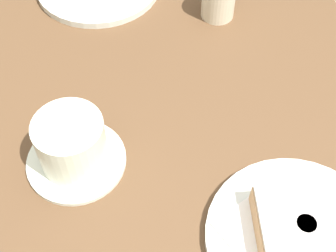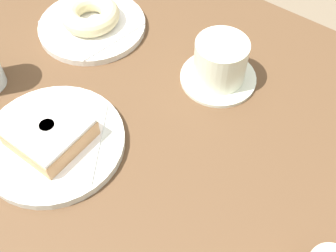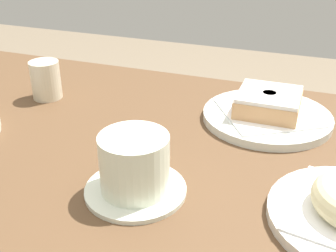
{
  "view_description": "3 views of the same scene",
  "coord_description": "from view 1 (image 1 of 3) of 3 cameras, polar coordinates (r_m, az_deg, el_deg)",
  "views": [
    {
      "loc": [
        -0.34,
        -0.01,
        1.27
      ],
      "look_at": [
        0.03,
        -0.03,
        0.78
      ],
      "focal_mm": 50.29,
      "sensor_mm": 36.0,
      "label": 1
    },
    {
      "loc": [
        0.23,
        -0.35,
        1.27
      ],
      "look_at": [
        0.01,
        -0.06,
        0.79
      ],
      "focal_mm": 44.56,
      "sensor_mm": 36.0,
      "label": 2
    },
    {
      "loc": [
        -0.19,
        0.49,
        1.06
      ],
      "look_at": [
        0.01,
        -0.05,
        0.77
      ],
      "focal_mm": 44.73,
      "sensor_mm": 36.0,
      "label": 3
    }
  ],
  "objects": [
    {
      "name": "table",
      "position": [
        0.71,
        -2.11,
        -8.44
      ],
      "size": [
        1.23,
        0.67,
        0.74
      ],
      "color": "brown",
      "rests_on": "ground_plane"
    },
    {
      "name": "plate_glazed_square",
      "position": [
        0.58,
        15.46,
        -13.14
      ],
      "size": [
        0.22,
        0.22,
        0.01
      ],
      "primitive_type": "cylinder",
      "color": "silver",
      "rests_on": "table"
    },
    {
      "name": "napkin_glazed_square",
      "position": [
        0.57,
        15.64,
        -12.8
      ],
      "size": [
        0.2,
        0.2,
        0.0
      ],
      "primitive_type": "cube",
      "rotation": [
        0.0,
        0.0,
        0.57
      ],
      "color": "white",
      "rests_on": "plate_glazed_square"
    },
    {
      "name": "donut_glazed_square",
      "position": [
        0.56,
        16.07,
        -12.0
      ],
      "size": [
        0.1,
        0.1,
        0.03
      ],
      "color": "tan",
      "rests_on": "napkin_glazed_square"
    },
    {
      "name": "coffee_cup",
      "position": [
        0.6,
        -11.51,
        -2.02
      ],
      "size": [
        0.13,
        0.13,
        0.08
      ],
      "color": "silver",
      "rests_on": "table"
    }
  ]
}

